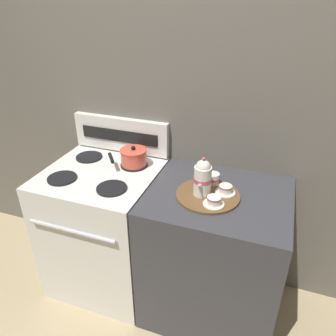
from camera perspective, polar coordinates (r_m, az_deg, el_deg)
ground_plane at (r=2.50m, az=-1.20°, el=-20.31°), size 6.00×6.00×0.00m
wall_back at (r=2.13m, az=1.97°, el=7.05°), size 6.00×0.05×2.20m
stove at (r=2.32m, az=-10.75°, el=-10.21°), size 0.70×0.70×0.90m
control_panel at (r=2.26m, az=-8.20°, el=5.79°), size 0.68×0.05×0.24m
side_counter at (r=2.11m, az=7.96°, el=-14.69°), size 0.79×0.67×0.88m
saucepan at (r=2.09m, az=-6.07°, el=1.95°), size 0.24×0.23×0.13m
serving_tray at (r=1.81m, az=6.94°, el=-4.73°), size 0.35×0.35×0.01m
teapot at (r=1.75m, az=6.03°, el=-1.68°), size 0.10×0.15×0.22m
teacup_left at (r=1.82m, az=9.97°, el=-3.67°), size 0.11×0.11×0.05m
teacup_right at (r=1.72m, az=7.98°, el=-5.70°), size 0.11×0.11×0.05m
creamer_jug at (r=1.89m, az=7.89°, el=-1.82°), size 0.07×0.07×0.06m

